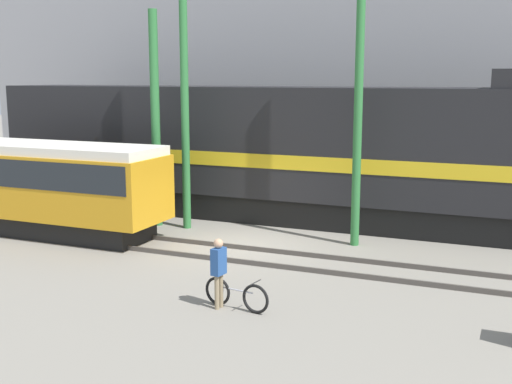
# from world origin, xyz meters

# --- Properties ---
(ground_plane) EXTENTS (120.00, 120.00, 0.00)m
(ground_plane) POSITION_xyz_m (0.00, 0.00, 0.00)
(ground_plane) COLOR gray
(track_near) EXTENTS (60.00, 1.50, 0.14)m
(track_near) POSITION_xyz_m (0.00, -1.07, 0.07)
(track_near) COLOR #47423D
(track_near) RESTS_ON ground
(track_far) EXTENTS (60.00, 1.51, 0.14)m
(track_far) POSITION_xyz_m (0.00, 4.17, 0.07)
(track_far) COLOR #47423D
(track_far) RESTS_ON ground
(building_backdrop) EXTENTS (36.14, 6.00, 10.30)m
(building_backdrop) POSITION_xyz_m (0.00, 11.56, 5.15)
(building_backdrop) COLOR #99999E
(building_backdrop) RESTS_ON ground
(freight_locomotive) EXTENTS (21.85, 3.04, 5.54)m
(freight_locomotive) POSITION_xyz_m (-0.89, 4.17, 2.58)
(freight_locomotive) COLOR black
(freight_locomotive) RESTS_ON ground
(streetcar) EXTENTS (9.29, 2.54, 3.10)m
(streetcar) POSITION_xyz_m (-7.27, -1.07, 1.77)
(streetcar) COLOR black
(streetcar) RESTS_ON ground
(bicycle) EXTENTS (1.72, 0.46, 0.75)m
(bicycle) POSITION_xyz_m (2.05, -5.15, 0.35)
(bicycle) COLOR black
(bicycle) RESTS_ON ground
(person) EXTENTS (0.27, 0.39, 1.66)m
(person) POSITION_xyz_m (1.65, -5.24, 1.01)
(person) COLOR #8C7A5B
(person) RESTS_ON ground
(utility_pole_left) EXTENTS (0.31, 0.31, 7.60)m
(utility_pole_left) POSITION_xyz_m (-4.13, 1.55, 3.80)
(utility_pole_left) COLOR #2D7238
(utility_pole_left) RESTS_ON ground
(utility_pole_center) EXTENTS (0.28, 0.28, 9.47)m
(utility_pole_center) POSITION_xyz_m (-2.93, 1.55, 4.73)
(utility_pole_center) COLOR #2D7238
(utility_pole_center) RESTS_ON ground
(utility_pole_right) EXTENTS (0.27, 0.27, 9.20)m
(utility_pole_right) POSITION_xyz_m (3.15, 1.55, 4.60)
(utility_pole_right) COLOR #2D7238
(utility_pole_right) RESTS_ON ground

